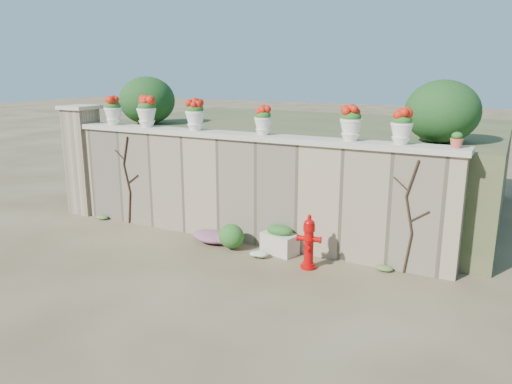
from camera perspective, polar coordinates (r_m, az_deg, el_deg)
The scene contains 21 objects.
ground at distance 8.51m, azimuth -7.66°, elevation -8.90°, with size 80.00×80.00×0.00m, color brown.
stone_wall at distance 9.65m, azimuth -1.70°, elevation 0.23°, with size 8.00×0.40×2.00m, color #998666.
wall_cap at distance 9.45m, azimuth -1.75°, elevation 6.42°, with size 8.10×0.52×0.10m, color beige.
gate_pillar at distance 12.14m, azimuth -19.09°, elevation 3.56°, with size 0.72×0.72×2.48m.
raised_fill at distance 12.47m, azimuth 5.52°, elevation 3.33°, with size 9.00×6.00×2.00m, color #384C23.
back_shrub_left at distance 12.21m, azimuth -12.32°, elevation 10.18°, with size 1.30×1.30×1.10m, color #143814.
back_shrub_right at distance 9.47m, azimuth 20.52°, elevation 8.61°, with size 1.30×1.30×1.10m, color #143814.
vine_left at distance 11.01m, azimuth -14.50°, elevation 1.47°, with size 0.60×0.04×1.91m.
vine_right at distance 8.38m, azimuth 17.16°, elevation -2.59°, with size 0.60×0.04×1.91m.
fire_hydrant at distance 8.42m, azimuth 6.06°, elevation -5.66°, with size 0.41×0.29×0.94m.
planter_box at distance 9.12m, azimuth 2.73°, elevation -5.53°, with size 0.72×0.52×0.54m.
green_shrub at distance 9.34m, azimuth -3.31°, elevation -4.77°, with size 0.62×0.56×0.59m, color #1E5119.
magenta_clump at distance 9.70m, azimuth -5.01°, elevation -5.10°, with size 0.99×0.66×0.26m, color #BA2594.
white_flowers at distance 8.96m, azimuth 0.39°, elevation -7.01°, with size 0.45×0.36×0.16m, color white.
urn_pot_0 at distance 11.29m, azimuth -16.01°, elevation 8.88°, with size 0.38×0.38×0.59m.
urn_pot_1 at distance 10.69m, azimuth -12.41°, elevation 8.92°, with size 0.40×0.40×0.63m.
urn_pot_2 at distance 9.95m, azimuth -6.97°, elevation 8.74°, with size 0.39×0.39×0.61m.
urn_pot_3 at distance 9.20m, azimuth 0.82°, elevation 8.13°, with size 0.33×0.33×0.52m.
urn_pot_4 at distance 8.58m, azimuth 10.81°, elevation 7.72°, with size 0.38×0.38×0.59m.
urn_pot_5 at distance 8.38m, azimuth 16.31°, elevation 7.13°, with size 0.35×0.35×0.55m.
terracotta_pot at distance 8.27m, azimuth 21.96°, elevation 5.45°, with size 0.20×0.20×0.24m.
Camera 1 is at (4.60, -6.36, 3.29)m, focal length 35.00 mm.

